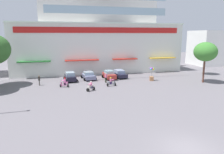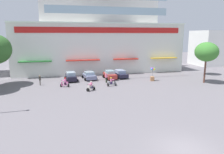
% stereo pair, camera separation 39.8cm
% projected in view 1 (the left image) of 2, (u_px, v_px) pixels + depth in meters
% --- Properties ---
extents(ground_plane, '(128.00, 128.00, 0.00)m').
position_uv_depth(ground_plane, '(129.00, 98.00, 27.80)').
color(ground_plane, slate).
extents(colonial_building, '(36.04, 18.58, 19.96)m').
position_uv_depth(colonial_building, '(97.00, 32.00, 48.65)').
color(colonial_building, white).
rests_on(colonial_building, ground).
extents(flank_building_right, '(12.37, 8.34, 9.25)m').
position_uv_depth(flank_building_right, '(215.00, 48.00, 58.04)').
color(flank_building_right, white).
rests_on(flank_building_right, ground).
extents(plaza_tree_1, '(3.76, 4.07, 6.98)m').
position_uv_depth(plaza_tree_1, '(205.00, 52.00, 35.78)').
color(plaza_tree_1, brown).
rests_on(plaza_tree_1, ground).
extents(plaza_tree_3, '(3.37, 3.20, 6.17)m').
position_uv_depth(plaza_tree_3, '(205.00, 53.00, 43.39)').
color(plaza_tree_3, brown).
rests_on(plaza_tree_3, ground).
extents(parked_car_0, '(2.42, 4.21, 1.61)m').
position_uv_depth(parked_car_0, '(70.00, 77.00, 37.81)').
color(parked_car_0, black).
rests_on(parked_car_0, ground).
extents(parked_car_1, '(2.68, 4.39, 1.43)m').
position_uv_depth(parked_car_1, '(89.00, 75.00, 39.23)').
color(parked_car_1, slate).
rests_on(parked_car_1, ground).
extents(parked_car_2, '(2.41, 4.08, 1.61)m').
position_uv_depth(parked_car_2, '(109.00, 75.00, 39.55)').
color(parked_car_2, '#AA342C').
rests_on(parked_car_2, ground).
extents(parked_car_3, '(2.60, 4.56, 1.49)m').
position_uv_depth(parked_car_3, '(119.00, 74.00, 40.91)').
color(parked_car_3, '#201E31').
rests_on(parked_car_3, ground).
extents(scooter_rider_1, '(1.44, 0.90, 1.56)m').
position_uv_depth(scooter_rider_1, '(64.00, 83.00, 33.40)').
color(scooter_rider_1, black).
rests_on(scooter_rider_1, ground).
extents(scooter_rider_2, '(1.51, 0.68, 1.47)m').
position_uv_depth(scooter_rider_2, '(111.00, 82.00, 34.09)').
color(scooter_rider_2, black).
rests_on(scooter_rider_2, ground).
extents(scooter_rider_4, '(1.40, 1.28, 1.47)m').
position_uv_depth(scooter_rider_4, '(91.00, 87.00, 31.23)').
color(scooter_rider_4, black).
rests_on(scooter_rider_4, ground).
extents(pedestrian_0, '(0.37, 0.37, 1.70)m').
position_uv_depth(pedestrian_0, '(39.00, 80.00, 34.39)').
color(pedestrian_0, '#59534D').
rests_on(pedestrian_0, ground).
extents(pedestrian_1, '(0.40, 0.40, 1.72)m').
position_uv_depth(pedestrian_1, '(106.00, 77.00, 36.45)').
color(pedestrian_1, black).
rests_on(pedestrian_1, ground).
extents(balloon_vendor_cart, '(0.85, 1.01, 2.43)m').
position_uv_depth(balloon_vendor_cart, '(152.00, 75.00, 38.05)').
color(balloon_vendor_cart, '#A06D47').
rests_on(balloon_vendor_cart, ground).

